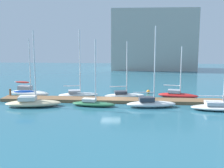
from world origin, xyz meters
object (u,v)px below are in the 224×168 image
object	(u,v)px
sailboat_5	(151,103)
sailboat_7	(219,106)
sailboat_6	(178,94)
harbor_building_distant	(153,40)
sailboat_3	(93,103)
mooring_buoy_orange	(148,92)
sailboat_0	(29,92)
sailboat_4	(124,95)
sailboat_2	(78,94)
sailboat_1	(33,102)

from	to	relation	value
sailboat_5	sailboat_7	xyz separation A→B (m)	(7.67, -0.81, -0.08)
sailboat_6	harbor_building_distant	bearing A→B (deg)	103.99
sailboat_3	mooring_buoy_orange	world-z (taller)	sailboat_3
sailboat_0	harbor_building_distant	xyz separation A→B (m)	(20.01, 38.86, 7.31)
sailboat_4	sailboat_0	bearing A→B (deg)	169.85
sailboat_2	harbor_building_distant	xyz separation A→B (m)	(13.02, 38.58, 7.49)
sailboat_3	sailboat_7	xyz separation A→B (m)	(14.56, -0.75, 0.01)
sailboat_2	mooring_buoy_orange	distance (m)	10.49
sailboat_3	sailboat_6	world-z (taller)	sailboat_3
sailboat_3	mooring_buoy_orange	distance (m)	11.09
sailboat_1	sailboat_7	distance (m)	21.75
sailboat_6	harbor_building_distant	world-z (taller)	harbor_building_distant
sailboat_0	sailboat_3	distance (m)	11.15
sailboat_0	sailboat_4	size ratio (longest dim) A/B	1.05
sailboat_7	mooring_buoy_orange	xyz separation A→B (m)	(-7.49, 9.29, -0.18)
sailboat_7	harbor_building_distant	distance (m)	45.54
sailboat_1	harbor_building_distant	size ratio (longest dim) A/B	0.41
sailboat_0	sailboat_1	world-z (taller)	sailboat_1
sailboat_3	sailboat_4	bearing A→B (deg)	62.11
sailboat_0	harbor_building_distant	bearing A→B (deg)	71.89
sailboat_5	harbor_building_distant	size ratio (longest dim) A/B	0.43
sailboat_7	mooring_buoy_orange	size ratio (longest dim) A/B	18.13
sailboat_1	sailboat_2	bearing A→B (deg)	45.18
sailboat_6	harbor_building_distant	size ratio (longest dim) A/B	0.32
sailboat_0	sailboat_3	bearing A→B (deg)	-17.98
sailboat_2	mooring_buoy_orange	size ratio (longest dim) A/B	16.97
sailboat_7	sailboat_1	bearing A→B (deg)	-179.07
sailboat_5	sailboat_6	size ratio (longest dim) A/B	1.34
sailboat_1	harbor_building_distant	xyz separation A→B (m)	(17.28, 44.67, 7.39)
sailboat_2	sailboat_7	xyz separation A→B (m)	(17.49, -6.12, -0.00)
sailboat_4	sailboat_7	distance (m)	12.58
sailboat_2	sailboat_6	size ratio (longest dim) A/B	1.32
mooring_buoy_orange	sailboat_6	bearing A→B (deg)	-35.52
sailboat_1	sailboat_6	bearing A→B (deg)	9.96
mooring_buoy_orange	sailboat_5	bearing A→B (deg)	-91.20
sailboat_4	sailboat_7	bearing A→B (deg)	-40.34
sailboat_2	sailboat_7	distance (m)	18.53
sailboat_2	mooring_buoy_orange	world-z (taller)	sailboat_2
sailboat_2	mooring_buoy_orange	xyz separation A→B (m)	(10.00, 3.18, -0.18)
sailboat_5	sailboat_1	bearing A→B (deg)	175.91
sailboat_1	mooring_buoy_orange	xyz separation A→B (m)	(14.26, 9.27, -0.28)
sailboat_1	sailboat_6	size ratio (longest dim) A/B	1.27
sailboat_2	harbor_building_distant	bearing A→B (deg)	58.78
sailboat_4	harbor_building_distant	size ratio (longest dim) A/B	0.35
sailboat_0	sailboat_4	world-z (taller)	sailboat_0
sailboat_5	sailboat_6	distance (m)	7.00
sailboat_0	sailboat_2	xyz separation A→B (m)	(6.99, 0.29, -0.18)
sailboat_2	sailboat_5	bearing A→B (deg)	-40.95
sailboat_5	harbor_building_distant	xyz separation A→B (m)	(3.20, 43.88, 7.41)
sailboat_0	harbor_building_distant	distance (m)	44.32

